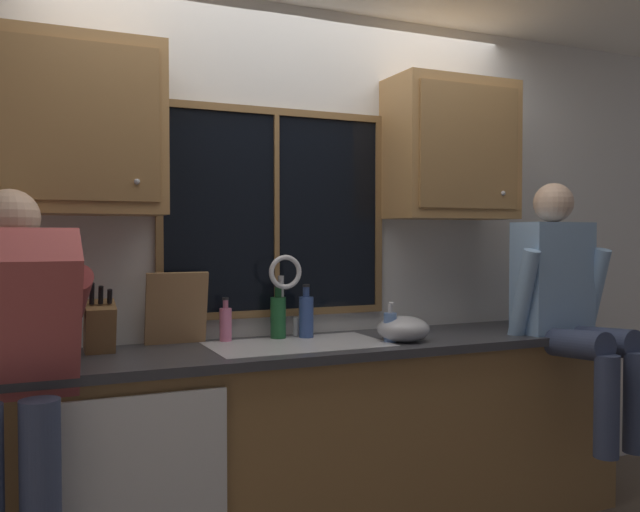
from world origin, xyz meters
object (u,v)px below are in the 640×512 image
(mixing_bowl, at_px, (403,329))
(bottle_green_glass, at_px, (278,316))
(soap_dispenser, at_px, (390,326))
(bottle_tall_clear, at_px, (226,323))
(knife_block, at_px, (100,328))
(person_standing, at_px, (11,367))
(person_sitting_on_counter, at_px, (567,298))
(cutting_board, at_px, (177,308))
(bottle_amber_small, at_px, (306,316))

(mixing_bowl, height_order, bottle_green_glass, bottle_green_glass)
(soap_dispenser, distance_m, bottle_tall_clear, 0.76)
(knife_block, bearing_deg, soap_dispenser, -10.03)
(person_standing, bearing_deg, bottle_green_glass, 24.46)
(person_standing, xyz_separation_m, bottle_green_glass, (1.15, 0.52, 0.06))
(person_sitting_on_counter, distance_m, knife_block, 2.21)
(person_standing, distance_m, person_sitting_on_counter, 2.51)
(person_sitting_on_counter, relative_size, cutting_board, 3.76)
(knife_block, height_order, bottle_green_glass, knife_block)
(person_standing, bearing_deg, bottle_tall_clear, 31.02)
(person_sitting_on_counter, relative_size, bottle_amber_small, 4.88)
(person_standing, bearing_deg, person_sitting_on_counter, 1.30)
(knife_block, xyz_separation_m, bottle_amber_small, (0.96, 0.05, -0.00))
(soap_dispenser, bearing_deg, bottle_amber_small, 138.14)
(cutting_board, relative_size, bottle_green_glass, 1.29)
(soap_dispenser, bearing_deg, bottle_green_glass, 145.00)
(soap_dispenser, bearing_deg, cutting_board, 160.55)
(bottle_green_glass, distance_m, bottle_amber_small, 0.14)
(person_standing, relative_size, person_sitting_on_counter, 1.26)
(bottle_amber_small, bearing_deg, person_standing, -159.04)
(knife_block, xyz_separation_m, soap_dispenser, (1.26, -0.22, -0.04))
(person_sitting_on_counter, distance_m, bottle_tall_clear, 1.68)
(bottle_amber_small, bearing_deg, person_sitting_on_counter, -19.62)
(person_standing, relative_size, soap_dispenser, 8.38)
(bottle_amber_small, bearing_deg, bottle_green_glass, 166.25)
(person_standing, distance_m, mixing_bowl, 1.68)
(cutting_board, distance_m, soap_dispenser, 0.98)
(knife_block, bearing_deg, person_sitting_on_counter, -10.00)
(bottle_tall_clear, bearing_deg, bottle_amber_small, -7.10)
(mixing_bowl, relative_size, bottle_tall_clear, 1.20)
(mixing_bowl, height_order, bottle_tall_clear, bottle_tall_clear)
(person_sitting_on_counter, distance_m, soap_dispenser, 0.94)
(mixing_bowl, xyz_separation_m, soap_dispenser, (-0.07, -0.00, 0.02))
(mixing_bowl, distance_m, bottle_tall_clear, 0.83)
(mixing_bowl, xyz_separation_m, bottle_green_glass, (-0.51, 0.30, 0.05))
(cutting_board, bearing_deg, bottle_tall_clear, -0.52)
(person_standing, height_order, cutting_board, person_standing)
(person_standing, height_order, bottle_tall_clear, person_standing)
(person_standing, distance_m, bottle_green_glass, 1.27)
(person_sitting_on_counter, height_order, mixing_bowl, person_sitting_on_counter)
(mixing_bowl, bearing_deg, knife_block, 170.62)
(knife_block, height_order, cutting_board, cutting_board)
(person_sitting_on_counter, xyz_separation_m, bottle_green_glass, (-1.35, 0.47, -0.08))
(soap_dispenser, xyz_separation_m, bottle_tall_clear, (-0.69, 0.32, 0.01))
(person_standing, height_order, knife_block, person_standing)
(person_sitting_on_counter, relative_size, bottle_green_glass, 4.86)
(bottle_green_glass, distance_m, bottle_tall_clear, 0.26)
(cutting_board, bearing_deg, knife_block, -163.42)
(knife_block, bearing_deg, bottle_amber_small, 3.09)
(person_sitting_on_counter, bearing_deg, person_standing, -178.70)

